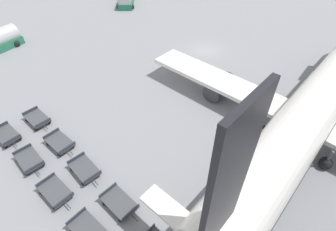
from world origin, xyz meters
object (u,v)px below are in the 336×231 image
Objects in this scene: baggage_dolly_row_mid_a_col_b at (60,142)px; baggage_dolly_row_near_col_a at (7,135)px; baggage_dolly_row_near_col_b at (29,160)px; airplane at (313,110)px; baggage_dolly_row_near_col_c at (55,192)px; baggage_dolly_row_near_col_d at (88,230)px; baggage_dolly_row_mid_a_col_d at (119,203)px; baggage_dolly_row_mid_a_col_c at (85,169)px; baggage_dolly_row_mid_a_col_a at (37,119)px.

baggage_dolly_row_near_col_a is at bearing -144.06° from baggage_dolly_row_mid_a_col_b.
baggage_dolly_row_mid_a_col_b is (-0.03, 2.87, 0.00)m from baggage_dolly_row_near_col_b.
baggage_dolly_row_mid_a_col_b is at bearing -129.72° from airplane.
baggage_dolly_row_near_col_d is (4.44, 0.24, 0.00)m from baggage_dolly_row_near_col_c.
baggage_dolly_row_mid_a_col_d is at bearing 93.44° from baggage_dolly_row_near_col_d.
baggage_dolly_row_mid_a_col_d is at bearing 35.34° from baggage_dolly_row_near_col_c.
baggage_dolly_row_near_col_b and baggage_dolly_row_mid_a_col_d have the same top height.
baggage_dolly_row_near_col_d is 1.00× the size of baggage_dolly_row_mid_a_col_b.
baggage_dolly_row_near_col_c is 5.27m from baggage_dolly_row_mid_a_col_b.
baggage_dolly_row_near_col_c is 5.23m from baggage_dolly_row_mid_a_col_d.
baggage_dolly_row_near_col_b is at bearing -145.02° from baggage_dolly_row_mid_a_col_c.
baggage_dolly_row_mid_a_col_d is (4.55, 0.26, 0.00)m from baggage_dolly_row_mid_a_col_c.
baggage_dolly_row_near_col_b and baggage_dolly_row_mid_a_col_a have the same top height.
baggage_dolly_row_near_col_b is 0.98× the size of baggage_dolly_row_near_col_d.
baggage_dolly_row_near_col_d is at bearing -86.56° from baggage_dolly_row_mid_a_col_d.
baggage_dolly_row_near_col_d is at bearing 3.03° from baggage_dolly_row_near_col_c.
baggage_dolly_row_near_col_d is 5.35m from baggage_dolly_row_mid_a_col_c.
baggage_dolly_row_near_col_a is 1.00× the size of baggage_dolly_row_mid_a_col_b.
baggage_dolly_row_near_col_a is 1.01× the size of baggage_dolly_row_mid_a_col_c.
airplane is 11.27× the size of baggage_dolly_row_mid_a_col_b.
baggage_dolly_row_mid_a_col_b is 1.01× the size of baggage_dolly_row_mid_a_col_d.
baggage_dolly_row_mid_a_col_c is (-0.28, 2.77, 0.00)m from baggage_dolly_row_near_col_c.
baggage_dolly_row_mid_a_col_b is (4.61, 0.12, 0.00)m from baggage_dolly_row_mid_a_col_a.
baggage_dolly_row_near_col_c and baggage_dolly_row_mid_a_col_d have the same top height.
baggage_dolly_row_near_col_c is 2.78m from baggage_dolly_row_mid_a_col_c.
baggage_dolly_row_mid_a_col_d is (8.80, 0.34, 0.00)m from baggage_dolly_row_mid_a_col_b.
baggage_dolly_row_mid_a_col_b is 4.25m from baggage_dolly_row_mid_a_col_c.
baggage_dolly_row_mid_a_col_b is (-8.96, 2.45, 0.00)m from baggage_dolly_row_near_col_d.
baggage_dolly_row_mid_a_col_a is at bearing 170.22° from baggage_dolly_row_near_col_d.
baggage_dolly_row_mid_a_col_d is at bearing 2.19° from baggage_dolly_row_mid_a_col_b.
baggage_dolly_row_near_col_a is at bearing -175.88° from baggage_dolly_row_near_col_b.
baggage_dolly_row_mid_a_col_a is at bearing -178.57° from baggage_dolly_row_mid_a_col_b.
baggage_dolly_row_near_col_b is (-14.90, -20.84, -2.49)m from airplane.
baggage_dolly_row_mid_a_col_a is (-13.57, 2.34, 0.00)m from baggage_dolly_row_near_col_d.
baggage_dolly_row_near_col_c is at bearing -15.74° from baggage_dolly_row_mid_a_col_a.
baggage_dolly_row_near_col_a and baggage_dolly_row_mid_a_col_a have the same top height.
baggage_dolly_row_mid_a_col_c is (8.85, 0.19, 0.00)m from baggage_dolly_row_mid_a_col_a.
baggage_dolly_row_near_col_d and baggage_dolly_row_mid_a_col_d have the same top height.
airplane is 11.32× the size of baggage_dolly_row_mid_a_col_a.
baggage_dolly_row_near_col_d is (-5.96, -20.42, -2.49)m from airplane.
baggage_dolly_row_mid_a_col_b is at bearing -178.95° from baggage_dolly_row_mid_a_col_c.
airplane is 23.26m from baggage_dolly_row_near_col_c.
baggage_dolly_row_near_col_d is at bearing -106.28° from airplane.
airplane is at bearing 63.28° from baggage_dolly_row_near_col_c.
baggage_dolly_row_mid_a_col_c is at bearing -120.84° from airplane.
baggage_dolly_row_mid_a_col_b is at bearing 149.29° from baggage_dolly_row_near_col_c.
baggage_dolly_row_mid_a_col_c is at bearing 1.05° from baggage_dolly_row_mid_a_col_b.
baggage_dolly_row_near_col_c is at bearing -116.72° from airplane.
baggage_dolly_row_mid_a_col_d is (-0.17, 2.79, 0.00)m from baggage_dolly_row_near_col_d.
baggage_dolly_row_mid_a_col_a is 4.61m from baggage_dolly_row_mid_a_col_b.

